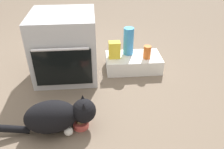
{
  "coord_description": "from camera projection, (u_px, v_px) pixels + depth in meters",
  "views": [
    {
      "loc": [
        0.24,
        -1.7,
        1.33
      ],
      "look_at": [
        0.39,
        0.0,
        0.25
      ],
      "focal_mm": 36.88,
      "sensor_mm": 36.0,
      "label": 1
    }
  ],
  "objects": [
    {
      "name": "oven",
      "position": [
        65.0,
        46.0,
        2.33
      ],
      "size": [
        0.62,
        0.64,
        0.66
      ],
      "color": "#B7BABF",
      "rests_on": "ground"
    },
    {
      "name": "pantry_cabinet",
      "position": [
        133.0,
        63.0,
        2.55
      ],
      "size": [
        0.6,
        0.34,
        0.16
      ],
      "primitive_type": "cube",
      "color": "white",
      "rests_on": "ground"
    },
    {
      "name": "water_bottle",
      "position": [
        128.0,
        41.0,
        2.48
      ],
      "size": [
        0.11,
        0.11,
        0.3
      ],
      "primitive_type": "cylinder",
      "color": "#388CD1",
      "rests_on": "pantry_cabinet"
    },
    {
      "name": "cat",
      "position": [
        57.0,
        116.0,
        1.73
      ],
      "size": [
        0.84,
        0.29,
        0.27
      ],
      "rotation": [
        0.0,
        0.0,
        0.1
      ],
      "color": "black",
      "rests_on": "ground"
    },
    {
      "name": "ground",
      "position": [
        71.0,
        99.0,
        2.13
      ],
      "size": [
        8.0,
        8.0,
        0.0
      ],
      "primitive_type": "plane",
      "color": "#6B5B4C"
    },
    {
      "name": "sauce_jar",
      "position": [
        147.0,
        52.0,
        2.43
      ],
      "size": [
        0.08,
        0.08,
        0.14
      ],
      "primitive_type": "cylinder",
      "color": "#D16023",
      "rests_on": "pantry_cabinet"
    },
    {
      "name": "food_bowl",
      "position": [
        81.0,
        123.0,
        1.82
      ],
      "size": [
        0.13,
        0.13,
        0.08
      ],
      "color": "#C64C47",
      "rests_on": "ground"
    },
    {
      "name": "snack_bag",
      "position": [
        114.0,
        50.0,
        2.44
      ],
      "size": [
        0.12,
        0.09,
        0.18
      ],
      "primitive_type": "cube",
      "color": "yellow",
      "rests_on": "pantry_cabinet"
    }
  ]
}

